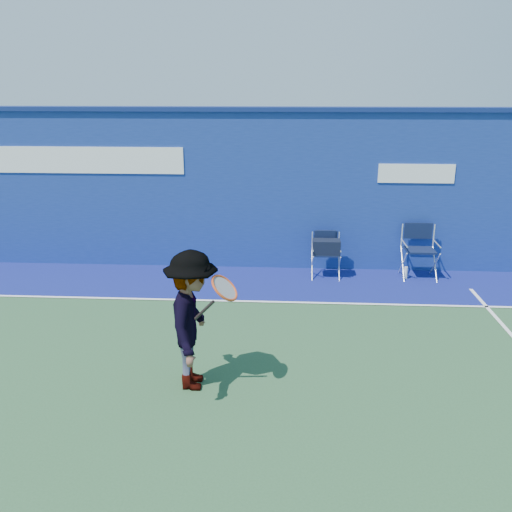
# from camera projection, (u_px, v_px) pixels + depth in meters

# --- Properties ---
(ground) EXTENTS (80.00, 80.00, 0.00)m
(ground) POSITION_uv_depth(u_px,v_px,m) (174.00, 410.00, 6.04)
(ground) COLOR #294D2D
(ground) RESTS_ON ground
(stadium_wall) EXTENTS (24.00, 0.50, 3.08)m
(stadium_wall) POSITION_uv_depth(u_px,v_px,m) (225.00, 188.00, 10.52)
(stadium_wall) COLOR navy
(stadium_wall) RESTS_ON ground
(out_of_bounds_strip) EXTENTS (24.00, 1.80, 0.01)m
(out_of_bounds_strip) POSITION_uv_depth(u_px,v_px,m) (219.00, 282.00, 9.94)
(out_of_bounds_strip) COLOR navy
(out_of_bounds_strip) RESTS_ON ground
(court_lines) EXTENTS (24.00, 12.00, 0.01)m
(court_lines) POSITION_uv_depth(u_px,v_px,m) (184.00, 381.00, 6.61)
(court_lines) COLOR white
(court_lines) RESTS_ON out_of_bounds_strip
(directors_chair_left) EXTENTS (0.50, 0.47, 0.85)m
(directors_chair_left) POSITION_uv_depth(u_px,v_px,m) (326.00, 259.00, 10.14)
(directors_chair_left) COLOR silver
(directors_chair_left) RESTS_ON ground
(directors_chair_right) EXTENTS (0.59, 0.53, 0.99)m
(directors_chair_right) POSITION_uv_depth(u_px,v_px,m) (419.00, 262.00, 10.13)
(directors_chair_right) COLOR silver
(directors_chair_right) RESTS_ON ground
(water_bottle) EXTENTS (0.07, 0.07, 0.24)m
(water_bottle) POSITION_uv_depth(u_px,v_px,m) (406.00, 273.00, 10.10)
(water_bottle) COLOR silver
(water_bottle) RESTS_ON ground
(tennis_player) EXTENTS (0.92, 1.11, 1.69)m
(tennis_player) POSITION_uv_depth(u_px,v_px,m) (192.00, 320.00, 6.31)
(tennis_player) COLOR #EA4738
(tennis_player) RESTS_ON ground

